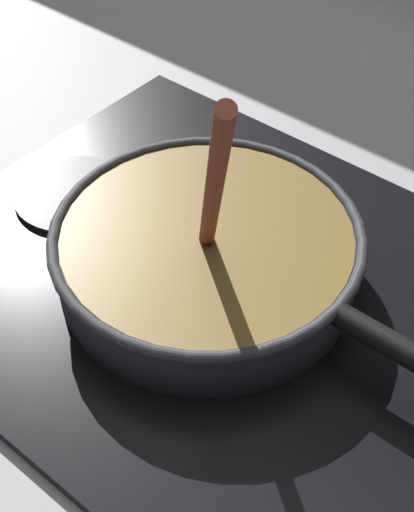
{
  "coord_description": "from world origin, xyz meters",
  "views": [
    {
      "loc": [
        0.41,
        -0.27,
        0.54
      ],
      "look_at": [
        0.09,
        0.12,
        0.04
      ],
      "focal_mm": 52.83,
      "sensor_mm": 36.0,
      "label": 1
    }
  ],
  "objects": [
    {
      "name": "spare_burner",
      "position": [
        -0.1,
        0.12,
        0.01
      ],
      "size": [
        0.13,
        0.13,
        0.01
      ],
      "primitive_type": "cylinder",
      "color": "#262628",
      "rests_on": "hob_plate"
    },
    {
      "name": "burner_ring",
      "position": [
        0.09,
        0.12,
        0.02
      ],
      "size": [
        0.17,
        0.17,
        0.01
      ],
      "primitive_type": "torus",
      "color": "#592D0C",
      "rests_on": "hob_plate"
    },
    {
      "name": "ground",
      "position": [
        0.0,
        0.0,
        -0.02
      ],
      "size": [
        2.4,
        1.6,
        0.04
      ],
      "primitive_type": "cube",
      "color": "#B7B7BC"
    },
    {
      "name": "cooking_pan",
      "position": [
        0.09,
        0.12,
        0.05
      ],
      "size": [
        0.44,
        0.29,
        0.29
      ],
      "color": "#38383D",
      "rests_on": "hob_plate"
    },
    {
      "name": "hob_plate",
      "position": [
        0.09,
        0.12,
        0.01
      ],
      "size": [
        0.56,
        0.48,
        0.01
      ],
      "primitive_type": "cube",
      "color": "black",
      "rests_on": "ground"
    }
  ]
}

